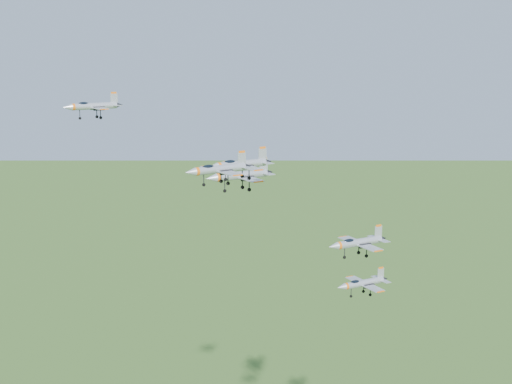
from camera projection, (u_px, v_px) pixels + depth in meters
name	position (u px, v px, depth m)	size (l,w,h in m)	color
jet_lead	(93.00, 106.00, 122.28)	(10.74, 8.90, 2.87)	#A5AAB2
jet_left_high	(240.00, 164.00, 113.33)	(11.89, 9.85, 3.18)	#A5AAB2
jet_right_high	(218.00, 169.00, 99.01)	(10.69, 8.89, 2.86)	#A5AAB2
jet_left_low	(239.00, 175.00, 127.79)	(13.90, 11.49, 3.72)	#A5AAB2
jet_right_low	(357.00, 242.00, 123.92)	(12.45, 10.25, 3.33)	#A5AAB2
jet_trail	(362.00, 283.00, 130.55)	(11.46, 9.43, 3.07)	#A5AAB2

